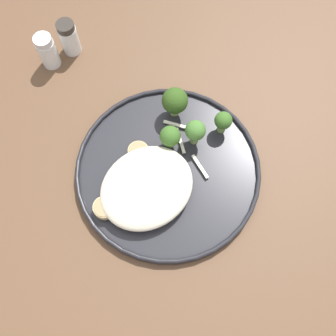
{
  "coord_description": "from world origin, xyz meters",
  "views": [
    {
      "loc": [
        -0.17,
        -0.17,
        1.36
      ],
      "look_at": [
        -0.02,
        0.01,
        0.76
      ],
      "focal_mm": 44.46,
      "sensor_mm": 36.0,
      "label": 1
    }
  ],
  "objects": [
    {
      "name": "broccoli_floret_tall_stalk",
      "position": [
        0.09,
        0.01,
        0.78
      ],
      "size": [
        0.03,
        0.03,
        0.05
      ],
      "color": "#7A994C",
      "rests_on": "dinner_plate"
    },
    {
      "name": "broccoli_floret_left_leaning",
      "position": [
        0.05,
        0.08,
        0.79
      ],
      "size": [
        0.04,
        0.04,
        0.06
      ],
      "color": "#89A356",
      "rests_on": "dinner_plate"
    },
    {
      "name": "seared_scallop_left_edge",
      "position": [
        -0.07,
        -0.02,
        0.76
      ],
      "size": [
        0.03,
        0.03,
        0.02
      ],
      "color": "#DBB77A",
      "rests_on": "dinner_plate"
    },
    {
      "name": "seared_scallop_right_edge",
      "position": [
        -0.04,
        0.06,
        0.76
      ],
      "size": [
        0.03,
        0.03,
        0.01
      ],
      "color": "#E5C689",
      "rests_on": "dinner_plate"
    },
    {
      "name": "onion_sliver_long_sliver",
      "position": [
        0.02,
        -0.02,
        0.75
      ],
      "size": [
        0.01,
        0.04,
        0.0
      ],
      "primitive_type": "cube",
      "rotation": [
        0.0,
        0.0,
        4.55
      ],
      "color": "silver",
      "rests_on": "dinner_plate"
    },
    {
      "name": "seared_scallop_tilted_round",
      "position": [
        -0.08,
        -0.05,
        0.76
      ],
      "size": [
        0.02,
        0.02,
        0.01
      ],
      "color": "#E5C689",
      "rests_on": "dinner_plate"
    },
    {
      "name": "broccoli_floret_beside_noodles",
      "position": [
        0.01,
        0.04,
        0.78
      ],
      "size": [
        0.03,
        0.03,
        0.05
      ],
      "color": "#7A994C",
      "rests_on": "dinner_plate"
    },
    {
      "name": "noodle_bed",
      "position": [
        -0.07,
        0.0,
        0.77
      ],
      "size": [
        0.15,
        0.13,
        0.04
      ],
      "color": "beige",
      "rests_on": "dinner_plate"
    },
    {
      "name": "seared_scallop_front_small",
      "position": [
        -0.14,
        0.02,
        0.76
      ],
      "size": [
        0.03,
        0.03,
        0.02
      ],
      "color": "#E5C689",
      "rests_on": "dinner_plate"
    },
    {
      "name": "pepper_shaker",
      "position": [
        -0.01,
        0.3,
        0.77
      ],
      "size": [
        0.03,
        0.03,
        0.07
      ],
      "color": "white",
      "rests_on": "wooden_dining_table"
    },
    {
      "name": "dinner_plate",
      "position": [
        -0.02,
        0.01,
        0.75
      ],
      "size": [
        0.29,
        0.29,
        0.02
      ],
      "color": "#232328",
      "rests_on": "wooden_dining_table"
    },
    {
      "name": "seared_scallop_center_golden",
      "position": [
        -0.03,
        0.01,
        0.76
      ],
      "size": [
        0.02,
        0.02,
        0.01
      ],
      "color": "beige",
      "rests_on": "dinner_plate"
    },
    {
      "name": "seared_scallop_half_hidden",
      "position": [
        -0.06,
        0.02,
        0.76
      ],
      "size": [
        0.03,
        0.03,
        0.01
      ],
      "color": "beige",
      "rests_on": "dinner_plate"
    },
    {
      "name": "wooden_dining_table",
      "position": [
        0.0,
        0.0,
        0.66
      ],
      "size": [
        1.4,
        1.0,
        0.74
      ],
      "color": "brown",
      "rests_on": "ground"
    },
    {
      "name": "onion_sliver_curled_piece",
      "position": [
        0.04,
        0.05,
        0.75
      ],
      "size": [
        0.04,
        0.05,
        0.0
      ],
      "primitive_type": "cube",
      "rotation": [
        0.0,
        0.0,
        5.31
      ],
      "color": "silver",
      "rests_on": "dinner_plate"
    },
    {
      "name": "ground",
      "position": [
        0.0,
        0.0,
        0.0
      ],
      "size": [
        6.0,
        6.0,
        0.0
      ],
      "primitive_type": "plane",
      "color": "#47423D"
    },
    {
      "name": "seared_scallop_rear_pale",
      "position": [
        -0.08,
        0.01,
        0.76
      ],
      "size": [
        0.02,
        0.02,
        0.01
      ],
      "color": "#DBB77A",
      "rests_on": "dinner_plate"
    },
    {
      "name": "onion_sliver_short_strip",
      "position": [
        0.02,
        0.03,
        0.75
      ],
      "size": [
        0.02,
        0.04,
        0.0
      ],
      "primitive_type": "cube",
      "rotation": [
        0.0,
        0.0,
        1.15
      ],
      "color": "silver",
      "rests_on": "dinner_plate"
    },
    {
      "name": "broccoli_floret_rear_charred",
      "position": [
        0.04,
        0.02,
        0.78
      ],
      "size": [
        0.03,
        0.03,
        0.05
      ],
      "color": "#89A356",
      "rests_on": "dinner_plate"
    },
    {
      "name": "salt_shaker",
      "position": [
        -0.05,
        0.3,
        0.77
      ],
      "size": [
        0.03,
        0.03,
        0.07
      ],
      "color": "white",
      "rests_on": "wooden_dining_table"
    }
  ]
}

